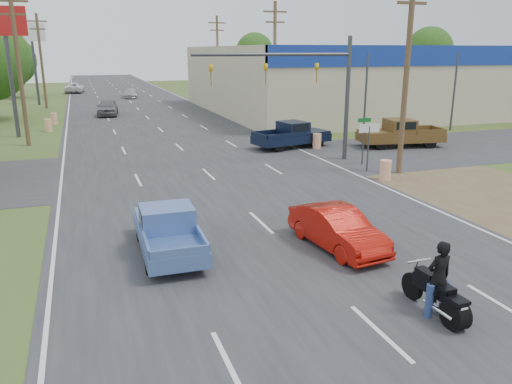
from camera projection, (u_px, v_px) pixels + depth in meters
name	position (u px, v px, depth m)	size (l,w,h in m)	color
ground	(380.00, 333.00, 11.37)	(200.00, 200.00, 0.00)	#37471C
main_road	(147.00, 118.00, 47.67)	(15.00, 180.00, 0.02)	#2D2D30
cross_road	(200.00, 166.00, 27.71)	(120.00, 10.00, 0.02)	#2D2D30
dirt_verge	(462.00, 184.00, 23.95)	(8.00, 18.00, 0.01)	brown
big_box_store	(429.00, 77.00, 56.89)	(50.00, 28.10, 6.60)	#B7A88C
utility_pole_1	(407.00, 69.00, 24.74)	(2.00, 0.28, 10.00)	#4C3823
utility_pole_2	(275.00, 62.00, 41.07)	(2.00, 0.28, 10.00)	#4C3823
utility_pole_3	(218.00, 58.00, 57.41)	(2.00, 0.28, 10.00)	#4C3823
utility_pole_5	(19.00, 65.00, 32.31)	(2.00, 0.28, 10.00)	#4C3823
utility_pole_6	(41.00, 59.00, 54.09)	(2.00, 0.28, 10.00)	#4C3823
tree_2	(9.00, 60.00, 65.40)	(6.72, 6.72, 8.32)	#422D19
tree_3	(429.00, 50.00, 90.71)	(8.40, 8.40, 10.40)	#422D19
tree_5	(255.00, 52.00, 105.53)	(7.98, 7.98, 9.88)	#422D19
barrel_0	(385.00, 170.00, 24.67)	(0.56, 0.56, 1.00)	orange
barrel_1	(317.00, 141.00, 32.51)	(0.56, 0.56, 1.00)	orange
barrel_2	(48.00, 125.00, 39.39)	(0.56, 0.56, 1.00)	orange
barrel_3	(54.00, 119.00, 43.11)	(0.56, 0.56, 1.00)	orange
pole_sign_left_near	(6.00, 36.00, 35.11)	(3.00, 0.35, 9.20)	#3F3F44
pole_sign_left_far	(32.00, 42.00, 56.89)	(3.00, 0.35, 9.20)	#3F3F44
lane_sign	(369.00, 136.00, 26.17)	(1.20, 0.08, 2.52)	#3F3F44
street_name_sign	(364.00, 136.00, 27.80)	(0.80, 0.08, 2.61)	#3F3F44
signal_mast	(305.00, 77.00, 27.34)	(9.12, 0.40, 7.00)	#3F3F44
red_convertible	(337.00, 229.00, 16.07)	(1.40, 4.02, 1.32)	#AC1107
motorcycle	(439.00, 297.00, 11.95)	(0.70, 2.28, 1.16)	black
rider	(438.00, 281.00, 11.90)	(0.67, 0.44, 1.83)	black
blue_pickup	(168.00, 229.00, 15.78)	(1.87, 4.63, 1.52)	black
navy_pickup	(293.00, 134.00, 32.87)	(5.47, 3.03, 1.72)	black
brown_pickup	(399.00, 133.00, 33.09)	(5.81, 3.03, 1.84)	black
distant_car_grey	(108.00, 107.00, 48.99)	(1.88, 4.67, 1.59)	slate
distant_car_silver	(130.00, 93.00, 67.24)	(1.77, 4.35, 1.26)	#ACACB1
distant_car_white	(75.00, 88.00, 75.37)	(2.45, 5.30, 1.47)	white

